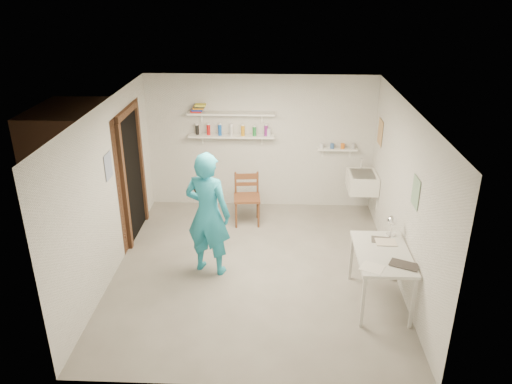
{
  "coord_description": "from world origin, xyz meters",
  "views": [
    {
      "loc": [
        0.28,
        -6.19,
        3.94
      ],
      "look_at": [
        0.0,
        0.4,
        1.05
      ],
      "focal_mm": 35.0,
      "sensor_mm": 36.0,
      "label": 1
    }
  ],
  "objects_px": {
    "work_table": "(380,277)",
    "desk_lamp": "(392,221)",
    "man": "(208,214)",
    "wall_clock": "(204,188)",
    "wooden_chair": "(247,198)",
    "belfast_sink": "(362,182)"
  },
  "relations": [
    {
      "from": "man",
      "to": "wooden_chair",
      "type": "height_order",
      "value": "man"
    },
    {
      "from": "wall_clock",
      "to": "desk_lamp",
      "type": "xyz_separation_m",
      "value": [
        2.54,
        -0.43,
        -0.24
      ]
    },
    {
      "from": "wall_clock",
      "to": "desk_lamp",
      "type": "relative_size",
      "value": 2.32
    },
    {
      "from": "wall_clock",
      "to": "work_table",
      "type": "distance_m",
      "value": 2.64
    },
    {
      "from": "belfast_sink",
      "to": "man",
      "type": "height_order",
      "value": "man"
    },
    {
      "from": "work_table",
      "to": "desk_lamp",
      "type": "relative_size",
      "value": 8.0
    },
    {
      "from": "wooden_chair",
      "to": "work_table",
      "type": "relative_size",
      "value": 0.84
    },
    {
      "from": "man",
      "to": "desk_lamp",
      "type": "distance_m",
      "value": 2.48
    },
    {
      "from": "wall_clock",
      "to": "desk_lamp",
      "type": "bearing_deg",
      "value": 8.46
    },
    {
      "from": "man",
      "to": "wall_clock",
      "type": "xyz_separation_m",
      "value": [
        -0.07,
        0.21,
        0.3
      ]
    },
    {
      "from": "man",
      "to": "wooden_chair",
      "type": "distance_m",
      "value": 1.64
    },
    {
      "from": "belfast_sink",
      "to": "man",
      "type": "xyz_separation_m",
      "value": [
        -2.4,
        -1.74,
        0.2
      ]
    },
    {
      "from": "work_table",
      "to": "desk_lamp",
      "type": "height_order",
      "value": "desk_lamp"
    },
    {
      "from": "man",
      "to": "wall_clock",
      "type": "height_order",
      "value": "man"
    },
    {
      "from": "wall_clock",
      "to": "wooden_chair",
      "type": "height_order",
      "value": "wall_clock"
    },
    {
      "from": "belfast_sink",
      "to": "wooden_chair",
      "type": "xyz_separation_m",
      "value": [
        -1.95,
        -0.23,
        -0.23
      ]
    },
    {
      "from": "wall_clock",
      "to": "desk_lamp",
      "type": "distance_m",
      "value": 2.58
    },
    {
      "from": "wall_clock",
      "to": "wooden_chair",
      "type": "distance_m",
      "value": 1.58
    },
    {
      "from": "wooden_chair",
      "to": "desk_lamp",
      "type": "height_order",
      "value": "desk_lamp"
    },
    {
      "from": "wooden_chair",
      "to": "desk_lamp",
      "type": "distance_m",
      "value": 2.71
    },
    {
      "from": "belfast_sink",
      "to": "work_table",
      "type": "bearing_deg",
      "value": -92.62
    },
    {
      "from": "man",
      "to": "desk_lamp",
      "type": "xyz_separation_m",
      "value": [
        2.47,
        -0.22,
        0.06
      ]
    }
  ]
}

